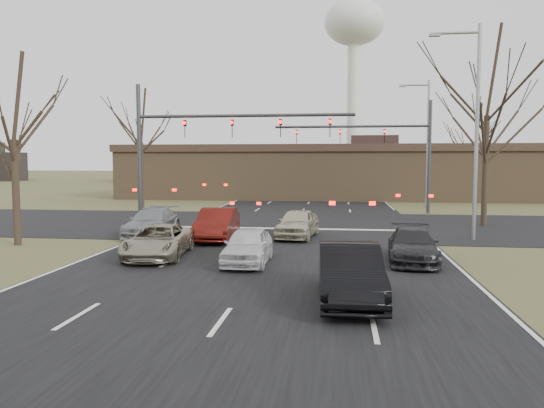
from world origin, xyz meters
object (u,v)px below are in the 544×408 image
(building, at_px, (333,172))
(mast_arm_far, at_px, (389,143))
(streetlight_right_near, at_px, (473,121))
(car_grey_ahead, at_px, (152,223))
(streetlight_right_far, at_px, (425,137))
(car_red_ahead, at_px, (217,224))
(car_silver_suv, at_px, (158,241))
(car_black_hatch, at_px, (350,273))
(water_tower, at_px, (354,33))
(mast_arm_near, at_px, (196,137))
(car_charcoal_sedan, at_px, (413,245))
(car_silver_ahead, at_px, (297,223))
(car_white_sedan, at_px, (248,246))

(building, relative_size, mast_arm_far, 3.81)
(streetlight_right_near, xyz_separation_m, car_grey_ahead, (-15.31, -0.66, -4.90))
(streetlight_right_far, distance_m, car_red_ahead, 22.72)
(car_silver_suv, height_order, car_black_hatch, car_black_hatch)
(water_tower, distance_m, car_red_ahead, 117.10)
(mast_arm_near, bearing_deg, car_black_hatch, -60.84)
(car_silver_suv, relative_size, car_charcoal_sedan, 1.06)
(mast_arm_far, relative_size, streetlight_right_far, 1.11)
(streetlight_right_far, relative_size, car_silver_suv, 2.19)
(mast_arm_far, bearing_deg, water_tower, 90.11)
(streetlight_right_far, bearing_deg, car_silver_suv, -120.38)
(car_grey_ahead, xyz_separation_m, car_silver_ahead, (7.18, 0.45, 0.02))
(streetlight_right_far, distance_m, car_charcoal_sedan, 23.75)
(streetlight_right_far, distance_m, car_white_sedan, 26.40)
(streetlight_right_far, height_order, car_silver_ahead, streetlight_right_far)
(mast_arm_far, xyz_separation_m, car_white_sedan, (-6.77, -19.97, -4.36))
(car_black_hatch, relative_size, car_red_ahead, 1.01)
(car_silver_suv, relative_size, car_white_sedan, 1.18)
(car_white_sedan, height_order, car_silver_ahead, car_silver_ahead)
(car_black_hatch, bearing_deg, building, 88.63)
(mast_arm_near, relative_size, streetlight_right_near, 1.21)
(car_red_ahead, bearing_deg, building, 76.84)
(mast_arm_near, bearing_deg, car_charcoal_sedan, -39.91)
(car_silver_ahead, bearing_deg, mast_arm_near, 158.55)
(streetlight_right_far, bearing_deg, car_silver_ahead, -116.63)
(streetlight_right_near, relative_size, car_grey_ahead, 2.11)
(car_charcoal_sedan, relative_size, car_grey_ahead, 0.91)
(car_silver_suv, relative_size, car_red_ahead, 1.00)
(streetlight_right_near, xyz_separation_m, car_silver_ahead, (-8.13, -0.21, -4.88))
(car_red_ahead, xyz_separation_m, car_silver_ahead, (3.69, 1.26, -0.04))
(mast_arm_near, distance_m, car_silver_suv, 10.22)
(building, bearing_deg, streetlight_right_near, -76.31)
(car_black_hatch, bearing_deg, car_red_ahead, 117.46)
(car_silver_ahead, bearing_deg, car_red_ahead, -154.17)
(streetlight_right_far, height_order, car_black_hatch, streetlight_right_far)
(mast_arm_far, height_order, streetlight_right_far, streetlight_right_far)
(water_tower, relative_size, car_charcoal_sedan, 10.35)
(streetlight_right_far, bearing_deg, mast_arm_near, -136.11)
(building, distance_m, car_silver_ahead, 28.31)
(mast_arm_far, xyz_separation_m, streetlight_right_near, (2.64, -13.00, 0.57))
(car_charcoal_sedan, bearing_deg, water_tower, 93.91)
(car_silver_suv, relative_size, car_silver_ahead, 1.10)
(streetlight_right_far, bearing_deg, car_white_sedan, -112.46)
(car_white_sedan, distance_m, car_silver_ahead, 6.88)
(mast_arm_near, xyz_separation_m, car_silver_suv, (0.97, -9.16, -4.44))
(water_tower, xyz_separation_m, car_grey_ahead, (-12.49, -110.66, -34.78))
(streetlight_right_far, bearing_deg, streetlight_right_near, -91.68)
(streetlight_right_far, bearing_deg, mast_arm_far, -128.11)
(mast_arm_near, distance_m, streetlight_right_far, 20.20)
(mast_arm_near, xyz_separation_m, car_silver_ahead, (5.92, -3.21, -4.36))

